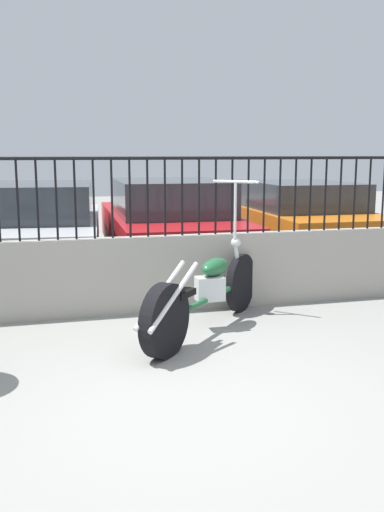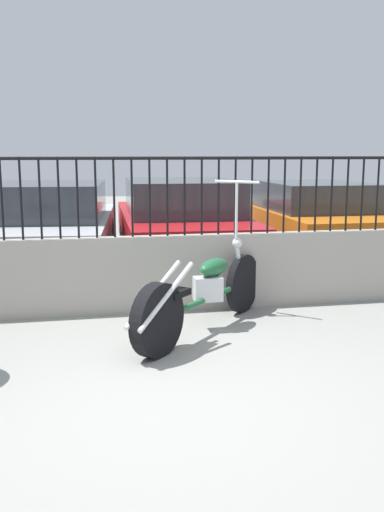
{
  "view_description": "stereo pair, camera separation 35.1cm",
  "coord_description": "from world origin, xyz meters",
  "px_view_note": "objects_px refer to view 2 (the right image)",
  "views": [
    {
      "loc": [
        -0.91,
        -3.72,
        1.77
      ],
      "look_at": [
        0.58,
        1.99,
        0.7
      ],
      "focal_mm": 40.0,
      "sensor_mm": 36.0,
      "label": 1
    },
    {
      "loc": [
        -0.57,
        -3.8,
        1.77
      ],
      "look_at": [
        0.58,
        1.99,
        0.7
      ],
      "focal_mm": 40.0,
      "sensor_mm": 36.0,
      "label": 2
    }
  ],
  "objects_px": {
    "motorcycle_green": "(199,296)",
    "car_silver": "(50,227)",
    "car_red": "(180,222)",
    "car_orange": "(311,219)"
  },
  "relations": [
    {
      "from": "car_silver",
      "to": "car_orange",
      "type": "relative_size",
      "value": 1.04
    },
    {
      "from": "motorcycle_green",
      "to": "car_silver",
      "type": "distance_m",
      "value": 3.85
    },
    {
      "from": "car_red",
      "to": "car_orange",
      "type": "distance_m",
      "value": 2.31
    },
    {
      "from": "car_red",
      "to": "car_orange",
      "type": "bearing_deg",
      "value": -83.13
    },
    {
      "from": "car_silver",
      "to": "car_red",
      "type": "bearing_deg",
      "value": -81.66
    },
    {
      "from": "car_red",
      "to": "car_orange",
      "type": "height_order",
      "value": "car_red"
    },
    {
      "from": "motorcycle_green",
      "to": "car_silver",
      "type": "bearing_deg",
      "value": 66.65
    },
    {
      "from": "car_silver",
      "to": "motorcycle_green",
      "type": "bearing_deg",
      "value": -150.44
    },
    {
      "from": "car_silver",
      "to": "car_orange",
      "type": "bearing_deg",
      "value": -80.47
    },
    {
      "from": "car_red",
      "to": "car_silver",
      "type": "bearing_deg",
      "value": 94.63
    }
  ]
}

